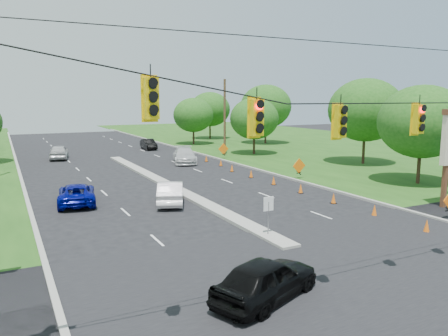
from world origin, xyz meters
TOP-DOWN VIEW (x-y plane):
  - ground at (0.00, 0.00)m, footprint 160.00×160.00m
  - grass_right at (30.00, 20.00)m, footprint 40.00×160.00m
  - cross_street at (0.00, 0.00)m, footprint 160.00×14.00m
  - curb_left at (-10.10, 30.00)m, footprint 0.25×110.00m
  - curb_right at (10.10, 30.00)m, footprint 0.25×110.00m
  - median at (0.00, 21.00)m, footprint 1.00×34.00m
  - median_sign at (0.00, 6.00)m, footprint 0.55×0.06m
  - signal_span at (-0.05, -1.00)m, footprint 25.60×0.32m
  - utility_pole_far_right at (12.50, 35.00)m, footprint 0.28×0.28m
  - cone_0 at (7.61, 3.00)m, footprint 0.32×0.32m
  - cone_1 at (7.61, 6.50)m, footprint 0.32×0.32m
  - cone_2 at (7.61, 10.00)m, footprint 0.32×0.32m
  - cone_3 at (7.61, 13.50)m, footprint 0.32×0.32m
  - cone_4 at (7.61, 17.00)m, footprint 0.32×0.32m
  - cone_5 at (7.61, 20.50)m, footprint 0.32×0.32m
  - cone_6 at (7.61, 24.00)m, footprint 0.32×0.32m
  - cone_7 at (8.21, 27.50)m, footprint 0.32×0.32m
  - cone_8 at (8.21, 31.00)m, footprint 0.32×0.32m
  - cone_9 at (8.21, 34.50)m, footprint 0.32×0.32m
  - work_sign_1 at (10.80, 18.00)m, footprint 1.27×0.58m
  - work_sign_2 at (10.80, 32.00)m, footprint 1.27×0.58m
  - tree_7 at (18.00, 12.00)m, footprint 6.72×6.72m
  - tree_8 at (22.00, 22.00)m, footprint 7.56×7.56m
  - tree_9 at (16.00, 34.00)m, footprint 5.88×5.88m
  - tree_10 at (24.00, 44.00)m, footprint 7.56×7.56m
  - tree_11 at (20.00, 55.00)m, footprint 6.72×6.72m
  - tree_12 at (14.00, 48.00)m, footprint 5.88×5.88m
  - black_sedan at (-3.73, 0.35)m, footprint 4.75×3.30m
  - white_sedan at (-1.83, 14.77)m, footprint 3.12×4.77m
  - blue_pickup at (-7.26, 17.42)m, footprint 2.95×5.13m
  - silver_car_far at (5.79, 31.21)m, footprint 3.88×6.01m
  - silver_car_oncoming at (-5.69, 40.31)m, footprint 2.67×4.97m
  - dark_car_receding at (6.17, 45.05)m, footprint 1.71×4.28m

SIDE VIEW (x-z plane):
  - ground at x=0.00m, z-range 0.00..0.00m
  - grass_right at x=30.00m, z-range -0.03..0.03m
  - cross_street at x=0.00m, z-range -0.01..0.01m
  - curb_left at x=-10.10m, z-range -0.08..0.08m
  - curb_right at x=10.10m, z-range -0.08..0.08m
  - median at x=0.00m, z-range -0.09..0.09m
  - cone_0 at x=7.61m, z-range 0.00..0.70m
  - cone_1 at x=7.61m, z-range 0.00..0.70m
  - cone_2 at x=7.61m, z-range 0.00..0.70m
  - cone_3 at x=7.61m, z-range 0.00..0.70m
  - cone_4 at x=7.61m, z-range 0.00..0.70m
  - cone_5 at x=7.61m, z-range 0.00..0.70m
  - cone_6 at x=7.61m, z-range 0.00..0.70m
  - cone_7 at x=8.21m, z-range 0.00..0.70m
  - cone_8 at x=8.21m, z-range 0.00..0.70m
  - cone_9 at x=8.21m, z-range 0.00..0.70m
  - blue_pickup at x=-7.26m, z-range 0.00..1.35m
  - dark_car_receding at x=6.17m, z-range 0.00..1.38m
  - white_sedan at x=-1.83m, z-range 0.00..1.49m
  - black_sedan at x=-3.73m, z-range 0.00..1.50m
  - silver_car_oncoming at x=-5.69m, z-range 0.00..1.61m
  - silver_car_far at x=5.79m, z-range 0.00..1.62m
  - work_sign_1 at x=10.80m, z-range 0.41..1.78m
  - work_sign_2 at x=10.80m, z-range 0.41..1.78m
  - median_sign at x=0.00m, z-range 0.44..2.49m
  - tree_9 at x=16.00m, z-range 0.91..7.77m
  - tree_12 at x=14.00m, z-range 0.91..7.77m
  - utility_pole_far_right at x=12.50m, z-range 0.00..9.00m
  - tree_7 at x=18.00m, z-range 1.04..8.88m
  - tree_11 at x=20.00m, z-range 1.04..8.88m
  - signal_span at x=-0.05m, z-range 0.47..9.47m
  - tree_8 at x=22.00m, z-range 1.17..9.99m
  - tree_10 at x=24.00m, z-range 1.17..9.99m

